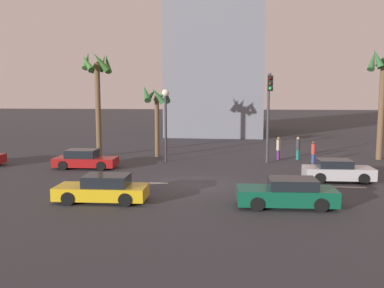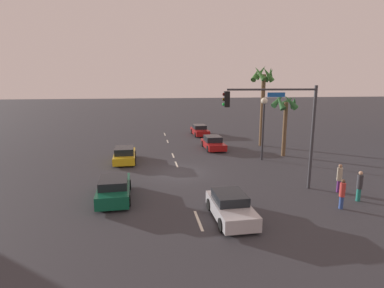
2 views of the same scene
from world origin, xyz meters
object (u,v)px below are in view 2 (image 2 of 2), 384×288
at_px(car_0, 125,155).
at_px(streetlamp, 264,116).
at_px(car_4, 213,143).
at_px(traffic_signal, 284,120).
at_px(car_1, 114,189).
at_px(pedestrian_1, 339,177).
at_px(car_2, 231,207).
at_px(palm_tree_0, 286,108).
at_px(palm_tree_2, 263,86).
at_px(pedestrian_2, 359,185).
at_px(car_3, 200,130).
at_px(pedestrian_0, 342,193).

xyz_separation_m(car_0, streetlamp, (1.15, 12.08, 3.32)).
height_order(car_4, traffic_signal, traffic_signal).
xyz_separation_m(car_1, car_4, (-12.86, 8.87, -0.02)).
xyz_separation_m(traffic_signal, pedestrian_1, (1.09, 3.42, -3.56)).
height_order(car_0, traffic_signal, traffic_signal).
height_order(car_2, pedestrian_1, pedestrian_1).
relative_size(pedestrian_1, palm_tree_0, 0.30).
relative_size(palm_tree_0, palm_tree_2, 0.69).
relative_size(traffic_signal, pedestrian_1, 3.64).
distance_m(car_1, car_4, 15.62).
height_order(pedestrian_2, palm_tree_2, palm_tree_2).
xyz_separation_m(car_0, palm_tree_0, (-0.01, 14.61, 3.91)).
height_order(car_2, palm_tree_0, palm_tree_0).
height_order(car_4, palm_tree_2, palm_tree_2).
xyz_separation_m(car_1, car_3, (-21.38, 8.96, -0.01)).
bearing_deg(car_1, car_4, 145.40).
bearing_deg(pedestrian_0, palm_tree_0, 169.66).
bearing_deg(pedestrian_1, palm_tree_0, 175.40).
relative_size(car_1, traffic_signal, 0.69).
height_order(car_1, pedestrian_2, pedestrian_2).
bearing_deg(pedestrian_1, car_1, -94.08).
xyz_separation_m(pedestrian_1, palm_tree_0, (-9.81, 0.79, 3.54)).
distance_m(car_2, palm_tree_0, 15.65).
height_order(car_3, palm_tree_2, palm_tree_2).
relative_size(streetlamp, pedestrian_0, 3.29).
bearing_deg(traffic_signal, pedestrian_1, 72.31).
height_order(car_1, car_3, car_1).
bearing_deg(pedestrian_0, streetlamp, -178.44).
relative_size(car_3, pedestrian_2, 2.44).
height_order(pedestrian_0, pedestrian_1, pedestrian_1).
bearing_deg(pedestrian_0, car_0, -134.61).
bearing_deg(pedestrian_2, car_2, -81.82).
bearing_deg(streetlamp, palm_tree_2, 159.99).
bearing_deg(traffic_signal, car_2, -49.11).
relative_size(car_0, streetlamp, 0.80).
distance_m(streetlamp, pedestrian_0, 11.47).
relative_size(pedestrian_2, palm_tree_0, 0.30).
xyz_separation_m(traffic_signal, streetlamp, (-7.55, 1.68, -0.62)).
bearing_deg(palm_tree_0, streetlamp, -65.34).
height_order(pedestrian_1, pedestrian_2, pedestrian_1).
relative_size(car_0, car_3, 1.00).
bearing_deg(palm_tree_2, pedestrian_0, -6.28).
distance_m(car_3, palm_tree_2, 11.08).
bearing_deg(palm_tree_0, car_0, -89.95).
bearing_deg(pedestrian_1, palm_tree_2, 178.31).
bearing_deg(car_0, car_4, 114.78).
bearing_deg(car_1, palm_tree_2, 133.54).
relative_size(streetlamp, palm_tree_0, 0.92).
distance_m(car_0, streetlamp, 12.58).
relative_size(car_4, palm_tree_2, 0.50).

